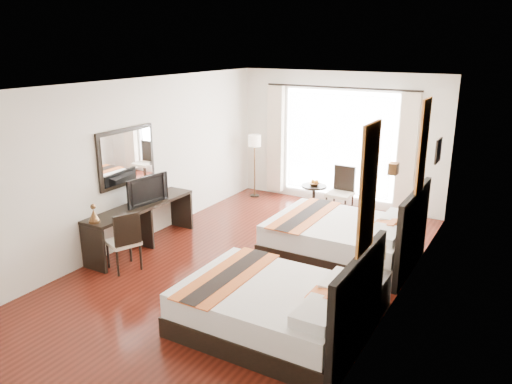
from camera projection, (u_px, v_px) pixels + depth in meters
The scene contains 29 objects.
floor at pixel (248, 268), 7.77m from camera, with size 4.50×7.50×0.01m, color #38110A.
ceiling at pixel (247, 85), 6.96m from camera, with size 4.50×7.50×0.02m, color white.
wall_headboard at pixel (400, 205), 6.28m from camera, with size 0.01×7.50×2.80m, color silver.
wall_desk at pixel (134, 163), 8.43m from camera, with size 0.01×7.50×2.80m, color silver.
wall_window at pixel (339, 139), 10.46m from camera, with size 4.50×0.01×2.80m, color silver.
wall_entry at pixel (22, 283), 4.26m from camera, with size 4.50×0.01×2.80m, color silver.
window_glass at pixel (339, 144), 10.48m from camera, with size 2.40×0.02×2.20m, color white.
sheer_curtain at pixel (338, 145), 10.43m from camera, with size 2.30×0.02×2.10m, color white.
drape_left at pixel (276, 139), 11.10m from camera, with size 0.35×0.14×2.35m, color beige.
drape_right at pixel (407, 154), 9.71m from camera, with size 0.35×0.14×2.35m, color beige.
art_panel_near at pixel (368, 189), 5.02m from camera, with size 0.03×0.50×1.35m, color maroon.
art_panel_far at pixel (423, 146), 7.08m from camera, with size 0.03×0.50×1.35m, color maroon.
wall_sconce at pixel (394, 169), 5.95m from camera, with size 0.10×0.14×0.14m, color #4E331B.
mirror_frame at pixel (127, 157), 8.23m from camera, with size 0.04×1.25×0.95m, color black.
mirror_glass at pixel (128, 157), 8.22m from camera, with size 0.01×1.12×0.82m, color white.
bed_near at pixel (277, 307), 5.98m from camera, with size 2.18×1.70×1.23m.
bed_far at pixel (346, 238), 8.06m from camera, with size 2.29×1.78×1.29m.
nightstand at pixel (371, 292), 6.52m from camera, with size 0.40×0.50×0.48m, color black.
table_lamp at pixel (377, 254), 6.44m from camera, with size 0.23×0.23×0.36m.
vase at pixel (365, 274), 6.27m from camera, with size 0.14×0.14×0.15m, color black.
console_desk at pixel (142, 226), 8.46m from camera, with size 0.50×2.20×0.76m, color black.
television at pixel (145, 189), 8.36m from camera, with size 0.84×0.11×0.48m, color black.
bronze_figurine at pixel (94, 214), 7.49m from camera, with size 0.17×0.17×0.26m, color #4E331B, non-canonical shape.
desk_chair at pixel (124, 252), 7.63m from camera, with size 0.57×0.57×0.95m.
floor_lamp at pixel (255, 145), 10.99m from camera, with size 0.28×0.28×1.40m.
side_table at pixel (314, 199), 10.17m from camera, with size 0.50×0.50×0.58m, color black.
fruit_bowl at pixel (314, 184), 10.06m from camera, with size 0.22×0.22×0.05m, color #4D391B.
window_chair at pixel (340, 202), 9.95m from camera, with size 0.48×0.48×1.00m.
jute_rug at pixel (316, 225), 9.54m from camera, with size 1.33×0.91×0.01m, color tan.
Camera 1 is at (3.66, -6.07, 3.38)m, focal length 35.00 mm.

